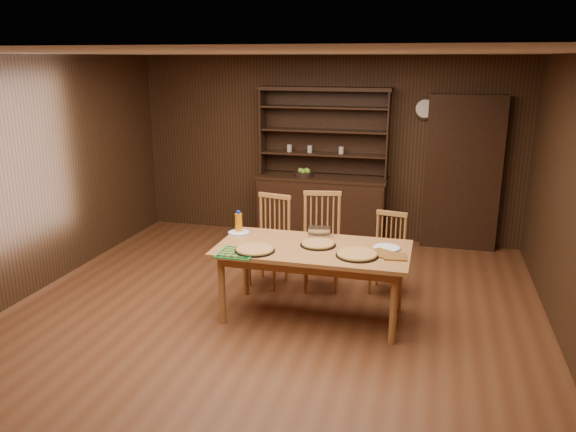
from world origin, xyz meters
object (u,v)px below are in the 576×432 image
(china_hutch, at_px, (322,200))
(chair_right, at_px, (388,250))
(juice_bottle, at_px, (239,222))
(dining_table, at_px, (313,255))
(chair_center, at_px, (322,237))
(chair_left, at_px, (271,237))

(china_hutch, distance_m, chair_right, 1.96)
(chair_right, bearing_deg, china_hutch, 135.07)
(juice_bottle, bearing_deg, dining_table, -17.74)
(china_hutch, distance_m, chair_center, 1.70)
(dining_table, bearing_deg, china_hutch, 99.39)
(dining_table, distance_m, chair_right, 1.13)
(dining_table, distance_m, chair_center, 0.85)
(chair_center, height_order, chair_right, chair_center)
(juice_bottle, bearing_deg, chair_left, 67.62)
(chair_left, distance_m, chair_right, 1.35)
(chair_left, bearing_deg, dining_table, -37.91)
(china_hutch, distance_m, dining_table, 2.55)
(china_hutch, distance_m, juice_bottle, 2.29)
(dining_table, height_order, juice_bottle, juice_bottle)
(chair_center, distance_m, chair_right, 0.76)
(chair_center, relative_size, juice_bottle, 4.66)
(china_hutch, bearing_deg, chair_center, -78.67)
(china_hutch, relative_size, chair_center, 1.98)
(chair_center, bearing_deg, chair_right, -6.86)
(dining_table, distance_m, juice_bottle, 0.94)
(chair_center, bearing_deg, dining_table, -95.22)
(china_hutch, bearing_deg, juice_bottle, -101.74)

